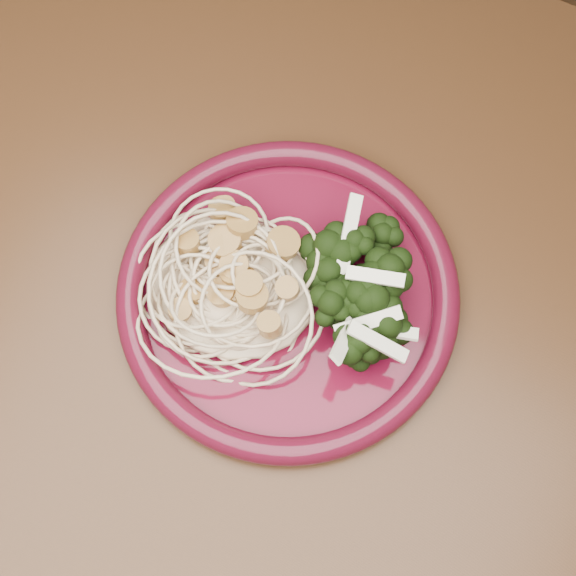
{
  "coord_description": "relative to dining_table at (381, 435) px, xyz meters",
  "views": [
    {
      "loc": [
        -0.01,
        -0.14,
        1.32
      ],
      "look_at": [
        -0.11,
        0.04,
        0.77
      ],
      "focal_mm": 50.0,
      "sensor_mm": 36.0,
      "label": 1
    }
  ],
  "objects": [
    {
      "name": "dining_table",
      "position": [
        0.0,
        0.0,
        0.0
      ],
      "size": [
        1.2,
        0.8,
        0.75
      ],
      "color": "#472814",
      "rests_on": "ground"
    },
    {
      "name": "dinner_plate",
      "position": [
        -0.11,
        0.04,
        0.11
      ],
      "size": [
        0.33,
        0.33,
        0.02
      ],
      "rotation": [
        0.0,
        0.0,
        0.34
      ],
      "color": "#550A1D",
      "rests_on": "dining_table"
    },
    {
      "name": "spaghetti_pile",
      "position": [
        -0.15,
        0.03,
        0.12
      ],
      "size": [
        0.16,
        0.15,
        0.03
      ],
      "primitive_type": "ellipsoid",
      "rotation": [
        0.0,
        0.0,
        0.34
      ],
      "color": "beige",
      "rests_on": "dinner_plate"
    },
    {
      "name": "scallop_cluster",
      "position": [
        -0.15,
        0.03,
        0.15
      ],
      "size": [
        0.15,
        0.15,
        0.04
      ],
      "primitive_type": null,
      "rotation": [
        0.0,
        0.0,
        0.34
      ],
      "color": "#B58741",
      "rests_on": "spaghetti_pile"
    },
    {
      "name": "broccoli_pile",
      "position": [
        -0.06,
        0.06,
        0.13
      ],
      "size": [
        0.12,
        0.15,
        0.05
      ],
      "primitive_type": "ellipsoid",
      "rotation": [
        0.0,
        0.0,
        0.34
      ],
      "color": "black",
      "rests_on": "dinner_plate"
    },
    {
      "name": "onion_garnish",
      "position": [
        -0.06,
        0.06,
        0.16
      ],
      "size": [
        0.08,
        0.1,
        0.05
      ],
      "primitive_type": null,
      "rotation": [
        0.0,
        0.0,
        0.34
      ],
      "color": "white",
      "rests_on": "broccoli_pile"
    }
  ]
}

